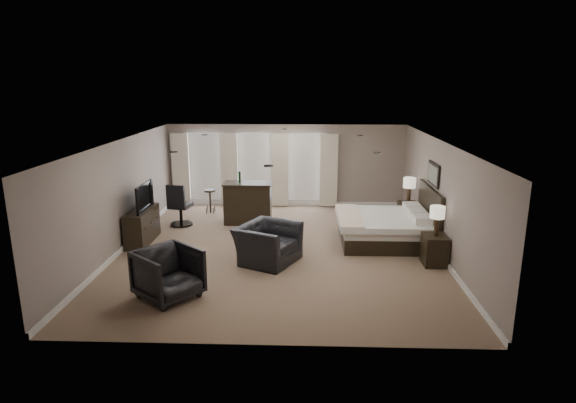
{
  "coord_description": "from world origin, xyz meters",
  "views": [
    {
      "loc": [
        0.61,
        -10.87,
        3.99
      ],
      "look_at": [
        0.2,
        0.4,
        1.1
      ],
      "focal_mm": 30.0,
      "sensor_mm": 36.0,
      "label": 1
    }
  ],
  "objects_px": {
    "lamp_near": "(437,221)",
    "bar_counter": "(248,203)",
    "desk_chair": "(180,204)",
    "tv": "(141,207)",
    "bed": "(384,215)",
    "nightstand_near": "(434,250)",
    "bar_stool_left": "(210,201)",
    "lamp_far": "(409,190)",
    "bar_stool_right": "(245,208)",
    "nightstand_far": "(408,214)",
    "armchair_far": "(168,271)",
    "dresser": "(142,226)",
    "armchair_near": "(268,237)"
  },
  "relations": [
    {
      "from": "armchair_far",
      "to": "dresser",
      "type": "bearing_deg",
      "value": 66.45
    },
    {
      "from": "nightstand_far",
      "to": "lamp_near",
      "type": "relative_size",
      "value": 1.0
    },
    {
      "from": "lamp_near",
      "to": "armchair_far",
      "type": "relative_size",
      "value": 0.63
    },
    {
      "from": "nightstand_near",
      "to": "dresser",
      "type": "relative_size",
      "value": 0.46
    },
    {
      "from": "lamp_far",
      "to": "bar_counter",
      "type": "xyz_separation_m",
      "value": [
        -4.47,
        0.1,
        -0.42
      ]
    },
    {
      "from": "bed",
      "to": "armchair_near",
      "type": "height_order",
      "value": "bed"
    },
    {
      "from": "nightstand_near",
      "to": "armchair_far",
      "type": "height_order",
      "value": "armchair_far"
    },
    {
      "from": "armchair_far",
      "to": "lamp_near",
      "type": "bearing_deg",
      "value": -30.57
    },
    {
      "from": "tv",
      "to": "bed",
      "type": "bearing_deg",
      "value": -88.17
    },
    {
      "from": "dresser",
      "to": "desk_chair",
      "type": "bearing_deg",
      "value": 67.34
    },
    {
      "from": "dresser",
      "to": "tv",
      "type": "xyz_separation_m",
      "value": [
        0.0,
        -0.0,
        0.5
      ]
    },
    {
      "from": "tv",
      "to": "bar_stool_right",
      "type": "xyz_separation_m",
      "value": [
        2.34,
        2.01,
        -0.57
      ]
    },
    {
      "from": "bed",
      "to": "bar_stool_right",
      "type": "xyz_separation_m",
      "value": [
        -3.69,
        1.82,
        -0.36
      ]
    },
    {
      "from": "armchair_far",
      "to": "bar_stool_left",
      "type": "relative_size",
      "value": 1.44
    },
    {
      "from": "dresser",
      "to": "desk_chair",
      "type": "xyz_separation_m",
      "value": [
        0.6,
        1.44,
        0.18
      ]
    },
    {
      "from": "bed",
      "to": "lamp_near",
      "type": "bearing_deg",
      "value": -58.46
    },
    {
      "from": "bar_stool_left",
      "to": "armchair_far",
      "type": "bearing_deg",
      "value": -86.43
    },
    {
      "from": "lamp_near",
      "to": "dresser",
      "type": "bearing_deg",
      "value": 169.7
    },
    {
      "from": "tv",
      "to": "bar_stool_left",
      "type": "distance_m",
      "value": 3.04
    },
    {
      "from": "armchair_near",
      "to": "lamp_near",
      "type": "bearing_deg",
      "value": -64.11
    },
    {
      "from": "nightstand_near",
      "to": "tv",
      "type": "xyz_separation_m",
      "value": [
        -6.92,
        1.26,
        0.58
      ]
    },
    {
      "from": "nightstand_near",
      "to": "dresser",
      "type": "height_order",
      "value": "dresser"
    },
    {
      "from": "lamp_far",
      "to": "dresser",
      "type": "relative_size",
      "value": 0.49
    },
    {
      "from": "lamp_far",
      "to": "bar_stool_right",
      "type": "distance_m",
      "value": 4.64
    },
    {
      "from": "lamp_far",
      "to": "desk_chair",
      "type": "height_order",
      "value": "lamp_far"
    },
    {
      "from": "nightstand_far",
      "to": "desk_chair",
      "type": "distance_m",
      "value": 6.33
    },
    {
      "from": "nightstand_near",
      "to": "lamp_far",
      "type": "height_order",
      "value": "lamp_far"
    },
    {
      "from": "nightstand_near",
      "to": "armchair_far",
      "type": "distance_m",
      "value": 5.7
    },
    {
      "from": "armchair_near",
      "to": "bed",
      "type": "bearing_deg",
      "value": -36.65
    },
    {
      "from": "nightstand_far",
      "to": "bar_counter",
      "type": "relative_size",
      "value": 0.49
    },
    {
      "from": "bar_counter",
      "to": "tv",
      "type": "bearing_deg",
      "value": -144.65
    },
    {
      "from": "lamp_near",
      "to": "dresser",
      "type": "xyz_separation_m",
      "value": [
        -6.92,
        1.26,
        -0.58
      ]
    },
    {
      "from": "lamp_near",
      "to": "bar_counter",
      "type": "distance_m",
      "value": 5.4
    },
    {
      "from": "bar_stool_left",
      "to": "lamp_far",
      "type": "bearing_deg",
      "value": -10.92
    },
    {
      "from": "lamp_near",
      "to": "armchair_near",
      "type": "bearing_deg",
      "value": 179.38
    },
    {
      "from": "nightstand_far",
      "to": "bar_stool_left",
      "type": "height_order",
      "value": "bar_stool_left"
    },
    {
      "from": "lamp_near",
      "to": "bar_stool_left",
      "type": "bearing_deg",
      "value": 145.1
    },
    {
      "from": "bar_stool_left",
      "to": "nightstand_far",
      "type": "bearing_deg",
      "value": -10.92
    },
    {
      "from": "bed",
      "to": "desk_chair",
      "type": "xyz_separation_m",
      "value": [
        -5.43,
        1.25,
        -0.11
      ]
    },
    {
      "from": "tv",
      "to": "armchair_far",
      "type": "distance_m",
      "value": 3.51
    },
    {
      "from": "dresser",
      "to": "tv",
      "type": "height_order",
      "value": "tv"
    },
    {
      "from": "nightstand_far",
      "to": "lamp_near",
      "type": "bearing_deg",
      "value": -90.0
    },
    {
      "from": "armchair_near",
      "to": "desk_chair",
      "type": "relative_size",
      "value": 1.09
    },
    {
      "from": "nightstand_near",
      "to": "bar_stool_left",
      "type": "xyz_separation_m",
      "value": [
        -5.75,
        4.01,
        0.03
      ]
    },
    {
      "from": "bed",
      "to": "bar_stool_right",
      "type": "height_order",
      "value": "bed"
    },
    {
      "from": "nightstand_far",
      "to": "lamp_near",
      "type": "xyz_separation_m",
      "value": [
        0.0,
        -2.9,
        0.67
      ]
    },
    {
      "from": "bar_stool_right",
      "to": "desk_chair",
      "type": "distance_m",
      "value": 1.85
    },
    {
      "from": "nightstand_near",
      "to": "desk_chair",
      "type": "distance_m",
      "value": 6.88
    },
    {
      "from": "bar_counter",
      "to": "desk_chair",
      "type": "xyz_separation_m",
      "value": [
        -1.85,
        -0.3,
        0.01
      ]
    },
    {
      "from": "armchair_near",
      "to": "bar_stool_left",
      "type": "height_order",
      "value": "armchair_near"
    }
  ]
}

